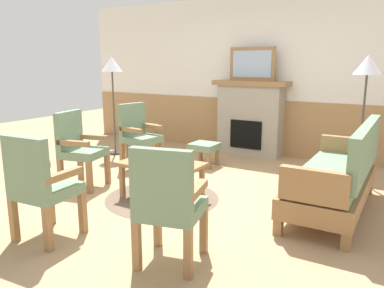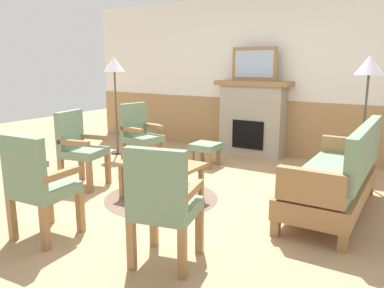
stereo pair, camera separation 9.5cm
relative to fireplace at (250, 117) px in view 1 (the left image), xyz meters
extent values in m
plane|color=tan|center=(0.00, -2.35, -0.65)|extent=(14.00, 14.00, 0.00)
cube|color=white|center=(0.00, 0.25, 0.70)|extent=(7.20, 0.12, 2.70)
cube|color=#A87F51|center=(0.00, 0.18, -0.18)|extent=(7.20, 0.02, 0.95)
cube|color=#A39989|center=(0.00, 0.00, -0.05)|extent=(1.10, 0.36, 1.20)
cube|color=black|center=(0.00, -0.19, -0.27)|extent=(0.56, 0.02, 0.48)
cube|color=olive|center=(0.00, 0.00, 0.59)|extent=(1.30, 0.44, 0.08)
cube|color=olive|center=(0.00, 0.00, 0.91)|extent=(0.80, 0.03, 0.56)
cube|color=#9EB2D1|center=(0.00, -0.02, 0.91)|extent=(0.68, 0.01, 0.44)
cube|color=olive|center=(1.46, -1.20, -0.57)|extent=(0.08, 0.08, 0.16)
cube|color=olive|center=(1.46, -2.88, -0.57)|extent=(0.08, 0.08, 0.16)
cube|color=olive|center=(2.06, -1.20, -0.57)|extent=(0.08, 0.08, 0.16)
cube|color=olive|center=(2.06, -2.88, -0.57)|extent=(0.08, 0.08, 0.16)
cube|color=olive|center=(1.76, -2.04, -0.39)|extent=(0.70, 1.80, 0.20)
cube|color=gray|center=(1.76, -2.04, -0.23)|extent=(0.60, 1.70, 0.12)
cube|color=gray|center=(2.06, -2.04, 0.08)|extent=(0.10, 1.70, 0.50)
cube|color=olive|center=(1.76, -1.19, -0.12)|extent=(0.60, 0.10, 0.30)
cube|color=olive|center=(1.76, -2.89, -0.12)|extent=(0.60, 0.10, 0.30)
cube|color=olive|center=(-0.46, -2.85, -0.45)|extent=(0.05, 0.05, 0.40)
cube|color=olive|center=(0.38, -2.85, -0.45)|extent=(0.05, 0.05, 0.40)
cube|color=olive|center=(-0.46, -2.41, -0.45)|extent=(0.05, 0.05, 0.40)
cube|color=olive|center=(0.38, -2.41, -0.45)|extent=(0.05, 0.05, 0.40)
cube|color=olive|center=(-0.04, -2.63, -0.23)|extent=(0.96, 0.56, 0.04)
cylinder|color=brown|center=(-0.04, -2.63, -0.65)|extent=(1.35, 1.35, 0.01)
cube|color=maroon|center=(-0.21, -2.61, -0.20)|extent=(0.26, 0.22, 0.03)
cube|color=olive|center=(-0.46, -1.24, -0.52)|extent=(0.05, 0.05, 0.26)
cube|color=olive|center=(-0.16, -1.24, -0.52)|extent=(0.05, 0.05, 0.26)
cube|color=olive|center=(-0.46, -0.94, -0.52)|extent=(0.05, 0.05, 0.26)
cube|color=olive|center=(-0.16, -0.94, -0.52)|extent=(0.05, 0.05, 0.26)
cube|color=gray|center=(-0.31, -1.09, -0.34)|extent=(0.40, 0.40, 0.10)
cube|color=olive|center=(-0.84, -1.50, -0.45)|extent=(0.07, 0.07, 0.40)
cube|color=olive|center=(-0.90, -1.92, -0.45)|extent=(0.07, 0.07, 0.40)
cube|color=olive|center=(-1.25, -1.43, -0.45)|extent=(0.07, 0.07, 0.40)
cube|color=olive|center=(-1.32, -1.85, -0.45)|extent=(0.07, 0.07, 0.40)
cube|color=gray|center=(-1.08, -1.68, -0.20)|extent=(0.55, 0.55, 0.10)
cube|color=gray|center=(-1.27, -1.64, 0.09)|extent=(0.16, 0.49, 0.48)
cube|color=olive|center=(-1.04, -1.47, -0.03)|extent=(0.45, 0.14, 0.06)
cube|color=olive|center=(-1.11, -1.88, -0.03)|extent=(0.45, 0.14, 0.06)
cube|color=olive|center=(-1.00, -2.52, -0.45)|extent=(0.07, 0.07, 0.40)
cube|color=olive|center=(-0.91, -2.93, -0.45)|extent=(0.07, 0.07, 0.40)
cube|color=olive|center=(-1.41, -2.61, -0.45)|extent=(0.07, 0.07, 0.40)
cube|color=olive|center=(-1.32, -3.02, -0.45)|extent=(0.07, 0.07, 0.40)
cube|color=gray|center=(-1.16, -2.77, -0.20)|extent=(0.57, 0.57, 0.10)
cube|color=gray|center=(-1.35, -2.81, 0.09)|extent=(0.18, 0.49, 0.48)
cube|color=olive|center=(-1.20, -2.57, -0.03)|extent=(0.45, 0.16, 0.06)
cube|color=olive|center=(-1.12, -2.97, -0.03)|extent=(0.45, 0.16, 0.06)
cube|color=olive|center=(-0.58, -3.79, -0.45)|extent=(0.06, 0.06, 0.40)
cube|color=olive|center=(-0.16, -3.77, -0.45)|extent=(0.06, 0.06, 0.40)
cube|color=olive|center=(-0.55, -4.21, -0.45)|extent=(0.06, 0.06, 0.40)
cube|color=olive|center=(-0.13, -4.19, -0.45)|extent=(0.06, 0.06, 0.40)
cube|color=gray|center=(-0.35, -3.99, -0.20)|extent=(0.51, 0.51, 0.10)
cube|color=gray|center=(-0.34, -4.19, 0.09)|extent=(0.48, 0.11, 0.48)
cube|color=olive|center=(-0.56, -4.00, -0.03)|extent=(0.10, 0.44, 0.06)
cube|color=olive|center=(-0.15, -3.98, -0.03)|extent=(0.10, 0.44, 0.06)
cube|color=olive|center=(0.61, -3.63, -0.45)|extent=(0.07, 0.07, 0.40)
cube|color=olive|center=(1.02, -3.53, -0.45)|extent=(0.07, 0.07, 0.40)
cube|color=olive|center=(0.70, -4.04, -0.45)|extent=(0.07, 0.07, 0.40)
cube|color=olive|center=(1.11, -3.94, -0.45)|extent=(0.07, 0.07, 0.40)
cube|color=gray|center=(0.86, -3.78, -0.20)|extent=(0.57, 0.57, 0.10)
cube|color=gray|center=(0.90, -3.98, 0.09)|extent=(0.49, 0.18, 0.48)
cube|color=olive|center=(0.66, -3.83, -0.03)|extent=(0.17, 0.44, 0.06)
cube|color=olive|center=(1.06, -3.74, -0.03)|extent=(0.17, 0.44, 0.06)
cube|color=olive|center=(-1.71, -0.92, -0.39)|extent=(0.04, 0.04, 0.52)
cube|color=olive|center=(-1.35, -0.92, -0.39)|extent=(0.04, 0.04, 0.52)
cube|color=olive|center=(-1.71, -1.28, -0.39)|extent=(0.04, 0.04, 0.52)
cube|color=olive|center=(-1.35, -1.28, -0.39)|extent=(0.04, 0.04, 0.52)
cube|color=olive|center=(-1.53, -1.10, -0.12)|extent=(0.44, 0.44, 0.03)
cylinder|color=#332D28|center=(1.86, -0.71, -0.64)|extent=(0.24, 0.24, 0.03)
cylinder|color=#4C473D|center=(1.86, -0.71, 0.08)|extent=(0.03, 0.03, 1.40)
cone|color=silver|center=(1.86, -0.71, 0.90)|extent=(0.36, 0.36, 0.25)
cylinder|color=#332D28|center=(-2.05, -1.18, -0.64)|extent=(0.24, 0.24, 0.03)
cylinder|color=#4C473D|center=(-2.05, -1.18, 0.08)|extent=(0.03, 0.03, 1.40)
cone|color=silver|center=(-2.05, -1.18, 0.90)|extent=(0.36, 0.36, 0.25)
camera|label=1|loc=(2.44, -6.16, 0.93)|focal=35.67mm
camera|label=2|loc=(2.53, -6.11, 0.93)|focal=35.67mm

